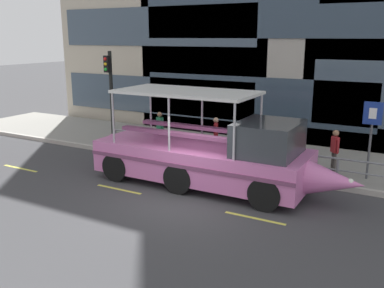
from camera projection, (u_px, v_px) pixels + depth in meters
The scene contains 12 objects.
ground_plane at pixel (187, 198), 13.38m from camera, with size 120.00×120.00×0.00m, color #3D3D3F.
sidewalk at pixel (252, 154), 18.11m from camera, with size 32.00×4.80×0.18m, color gray.
curb_edge at pixel (228, 169), 16.00m from camera, with size 32.00×0.18×0.18m, color #B2ADA3.
lane_centreline at pixel (181, 202), 13.05m from camera, with size 25.80×0.12×0.01m.
curb_guardrail at pixel (234, 151), 16.09m from camera, with size 11.46×0.09×0.83m.
traffic_light_pole at pixel (110, 89), 18.84m from camera, with size 0.24×0.46×4.16m.
parking_sign at pixel (372, 127), 14.22m from camera, with size 0.60×0.12×2.68m.
duck_tour_boat at pixel (214, 156), 14.25m from camera, with size 9.12×2.66×3.19m.
pedestrian_near_bow at pixel (335, 148), 14.98m from camera, with size 0.32×0.38×1.60m.
pedestrian_mid_left at pixel (257, 135), 17.08m from camera, with size 0.22×0.43×1.50m.
pedestrian_mid_right at pixel (216, 132), 17.43m from camera, with size 0.28×0.42×1.57m.
pedestrian_near_stern at pixel (160, 126), 18.77m from camera, with size 0.44×0.23×1.56m.
Camera 1 is at (6.21, -10.91, 4.95)m, focal length 39.80 mm.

